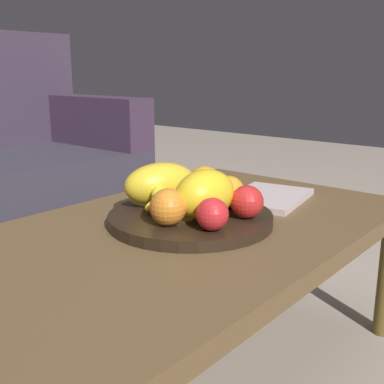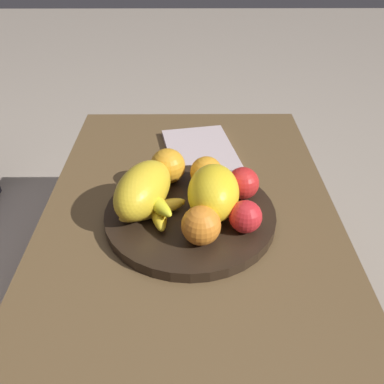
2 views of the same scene
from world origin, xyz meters
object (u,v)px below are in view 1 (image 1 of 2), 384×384
at_px(orange_right, 204,183).
at_px(apple_left, 247,202).
at_px(fruit_bowl, 192,219).
at_px(apple_front, 212,214).
at_px(orange_left, 168,207).
at_px(coffee_table, 176,246).
at_px(banana_bunch, 161,198).
at_px(magazine, 268,197).
at_px(melon_smaller_beside, 205,194).
at_px(orange_front, 228,192).
at_px(melon_large_front, 160,184).

height_order(orange_right, apple_left, orange_right).
height_order(fruit_bowl, apple_front, apple_front).
bearing_deg(orange_left, orange_right, 19.12).
relative_size(coffee_table, orange_right, 14.10).
distance_m(banana_bunch, magazine, 0.33).
distance_m(melon_smaller_beside, banana_bunch, 0.13).
bearing_deg(orange_left, melon_smaller_beside, -17.50).
bearing_deg(orange_front, apple_front, -154.82).
bearing_deg(melon_large_front, banana_bunch, -134.31).
xyz_separation_m(orange_left, apple_front, (0.03, -0.09, -0.01)).
xyz_separation_m(coffee_table, apple_front, (-0.01, -0.11, 0.10)).
relative_size(apple_left, banana_bunch, 0.47).
relative_size(coffee_table, melon_large_front, 6.50).
distance_m(orange_front, apple_left, 0.09).
relative_size(coffee_table, apple_left, 16.19).
height_order(melon_large_front, orange_front, melon_large_front).
bearing_deg(magazine, orange_left, 168.21).
bearing_deg(apple_left, coffee_table, 130.28).
bearing_deg(coffee_table, apple_front, -97.47).
distance_m(fruit_bowl, melon_smaller_beside, 0.08).
bearing_deg(orange_front, apple_left, -117.63).
bearing_deg(orange_left, banana_bunch, 50.45).
height_order(coffee_table, melon_smaller_beside, melon_smaller_beside).
bearing_deg(banana_bunch, melon_large_front, 45.69).
bearing_deg(banana_bunch, fruit_bowl, -79.65).
relative_size(apple_front, magazine, 0.27).
bearing_deg(fruit_bowl, apple_front, -120.63).
bearing_deg(magazine, banana_bunch, 150.18).
relative_size(melon_large_front, melon_smaller_beside, 1.20).
bearing_deg(magazine, melon_large_front, 144.77).
bearing_deg(orange_front, coffee_table, 165.07).
relative_size(fruit_bowl, melon_large_front, 2.05).
bearing_deg(magazine, apple_front, -177.44).
bearing_deg(banana_bunch, orange_left, -129.55).
bearing_deg(melon_large_front, orange_left, -130.51).
bearing_deg(fruit_bowl, orange_left, -170.43).
distance_m(coffee_table, apple_left, 0.19).
xyz_separation_m(orange_right, apple_front, (-0.18, -0.16, -0.01)).
bearing_deg(magazine, orange_right, 144.31).
relative_size(fruit_bowl, orange_right, 4.46).
bearing_deg(melon_large_front, apple_left, -78.60).
height_order(melon_smaller_beside, apple_left, melon_smaller_beside).
relative_size(coffee_table, apple_front, 17.46).
height_order(apple_left, banana_bunch, apple_left).
xyz_separation_m(melon_large_front, melon_smaller_beside, (-0.02, -0.15, 0.00)).
distance_m(orange_left, magazine, 0.39).
height_order(orange_front, magazine, orange_front).
bearing_deg(orange_right, apple_front, -137.53).
relative_size(fruit_bowl, orange_front, 4.92).
xyz_separation_m(orange_right, apple_left, (-0.06, -0.17, -0.01)).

